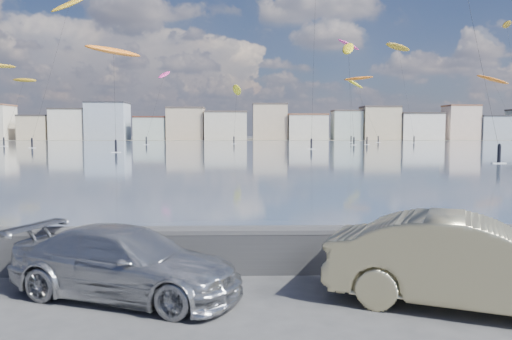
{
  "coord_description": "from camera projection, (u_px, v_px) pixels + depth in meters",
  "views": [
    {
      "loc": [
        0.69,
        -8.1,
        3.13
      ],
      "look_at": [
        1.0,
        4.0,
        2.2
      ],
      "focal_mm": 35.0,
      "sensor_mm": 36.0,
      "label": 1
    }
  ],
  "objects": [
    {
      "name": "kitesurfer_10",
      "position": [
        164.0,
        76.0,
        126.95
      ],
      "size": [
        5.82,
        11.68,
        19.48
      ],
      "color": "#E5338C",
      "rests_on": "ground"
    },
    {
      "name": "kitesurfer_13",
      "position": [
        493.0,
        80.0,
        154.41
      ],
      "size": [
        9.33,
        14.83,
        21.59
      ],
      "color": "orange",
      "rests_on": "ground"
    },
    {
      "name": "kitesurfer_15",
      "position": [
        349.0,
        46.0,
        159.63
      ],
      "size": [
        8.53,
        16.05,
        33.0
      ],
      "color": "#E5338C",
      "rests_on": "ground"
    },
    {
      "name": "bay_water",
      "position": [
        240.0,
        148.0,
        99.5
      ],
      "size": [
        500.0,
        177.0,
        0.0
      ],
      "primitive_type": "cube",
      "color": "#3A4862",
      "rests_on": "ground"
    },
    {
      "name": "kitesurfer_5",
      "position": [
        358.0,
        79.0,
        130.72
      ],
      "size": [
        8.11,
        13.78,
        17.8
      ],
      "color": "orange",
      "rests_on": "ground"
    },
    {
      "name": "kitesurfer_4",
      "position": [
        69.0,
        6.0,
        106.19
      ],
      "size": [
        8.69,
        15.31,
        33.19
      ],
      "color": "#BF8C19",
      "rests_on": "ground"
    },
    {
      "name": "seawall",
      "position": [
        212.0,
        248.0,
        10.94
      ],
      "size": [
        400.0,
        0.36,
        1.08
      ],
      "color": "#28282B",
      "rests_on": "ground"
    },
    {
      "name": "far_shore_strip",
      "position": [
        242.0,
        139.0,
        207.65
      ],
      "size": [
        500.0,
        60.0,
        0.0
      ],
      "primitive_type": "cube",
      "color": "#4C473D",
      "rests_on": "ground"
    },
    {
      "name": "kitesurfer_19",
      "position": [
        237.0,
        91.0,
        133.94
      ],
      "size": [
        2.93,
        10.19,
        15.89
      ],
      "color": "yellow",
      "rests_on": "ground"
    },
    {
      "name": "car_champagne",
      "position": [
        470.0,
        263.0,
        8.82
      ],
      "size": [
        5.25,
        3.6,
        1.64
      ],
      "primitive_type": "imported",
      "rotation": [
        0.0,
        0.0,
        1.15
      ],
      "color": "tan",
      "rests_on": "ground"
    },
    {
      "name": "kitesurfer_1",
      "position": [
        24.0,
        81.0,
        122.16
      ],
      "size": [
        9.07,
        19.49,
        16.85
      ],
      "color": "#BF8C19",
      "rests_on": "ground"
    },
    {
      "name": "far_buildings",
      "position": [
        245.0,
        124.0,
        193.27
      ],
      "size": [
        240.79,
        13.26,
        14.6
      ],
      "color": "beige",
      "rests_on": "ground"
    },
    {
      "name": "kitesurfer_18",
      "position": [
        398.0,
        48.0,
        152.24
      ],
      "size": [
        9.34,
        17.17,
        30.7
      ],
      "color": "#BF8C19",
      "rests_on": "ground"
    },
    {
      "name": "car_silver",
      "position": [
        126.0,
        263.0,
        9.43
      ],
      "size": [
        4.9,
        3.33,
        1.32
      ],
      "primitive_type": "imported",
      "rotation": [
        0.0,
        0.0,
        1.21
      ],
      "color": "#AAACB1",
      "rests_on": "ground"
    },
    {
      "name": "kitesurfer_16",
      "position": [
        355.0,
        84.0,
        160.51
      ],
      "size": [
        8.59,
        18.83,
        20.82
      ],
      "color": "yellow",
      "rests_on": "ground"
    },
    {
      "name": "ground",
      "position": [
        202.0,
        320.0,
        8.3
      ],
      "size": [
        700.0,
        700.0,
        0.0
      ],
      "primitive_type": "plane",
      "color": "#333335",
      "rests_on": "ground"
    },
    {
      "name": "kitesurfer_7",
      "position": [
        114.0,
        52.0,
        82.04
      ],
      "size": [
        9.42,
        12.46,
        17.51
      ],
      "color": "orange",
      "rests_on": "ground"
    },
    {
      "name": "kitesurfer_2",
      "position": [
        507.0,
        26.0,
        158.92
      ],
      "size": [
        6.61,
        13.65,
        38.27
      ],
      "color": "#BF8C19",
      "rests_on": "ground"
    },
    {
      "name": "kitesurfer_17",
      "position": [
        348.0,
        49.0,
        124.66
      ],
      "size": [
        5.04,
        13.67,
        26.77
      ],
      "color": "yellow",
      "rests_on": "ground"
    }
  ]
}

